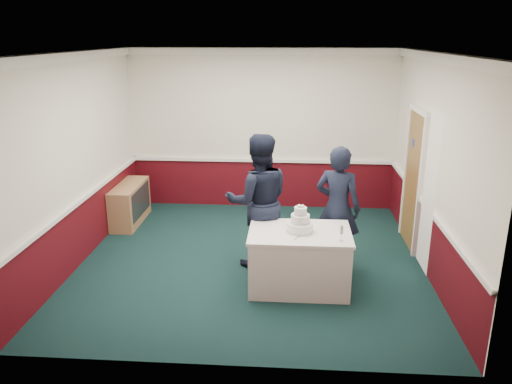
# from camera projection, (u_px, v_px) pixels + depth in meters

# --- Properties ---
(ground) EXTENTS (5.00, 5.00, 0.00)m
(ground) POSITION_uv_depth(u_px,v_px,m) (251.00, 260.00, 7.45)
(ground) COLOR #112929
(ground) RESTS_ON ground
(room_shell) EXTENTS (5.00, 5.00, 3.00)m
(room_shell) POSITION_uv_depth(u_px,v_px,m) (259.00, 122.00, 7.44)
(room_shell) COLOR silver
(room_shell) RESTS_ON ground
(sideboard) EXTENTS (0.41, 1.20, 0.70)m
(sideboard) POSITION_uv_depth(u_px,v_px,m) (130.00, 204.00, 8.86)
(sideboard) COLOR #A4754F
(sideboard) RESTS_ON ground
(cake_table) EXTENTS (1.32, 0.92, 0.79)m
(cake_table) POSITION_uv_depth(u_px,v_px,m) (299.00, 259.00, 6.56)
(cake_table) COLOR white
(cake_table) RESTS_ON ground
(wedding_cake) EXTENTS (0.35, 0.35, 0.36)m
(wedding_cake) POSITION_uv_depth(u_px,v_px,m) (300.00, 223.00, 6.41)
(wedding_cake) COLOR white
(wedding_cake) RESTS_ON cake_table
(cake_knife) EXTENTS (0.10, 0.21, 0.00)m
(cake_knife) POSITION_uv_depth(u_px,v_px,m) (298.00, 237.00, 6.25)
(cake_knife) COLOR silver
(cake_knife) RESTS_ON cake_table
(champagne_flute) EXTENTS (0.05, 0.05, 0.21)m
(champagne_flute) POSITION_uv_depth(u_px,v_px,m) (341.00, 231.00, 6.10)
(champagne_flute) COLOR silver
(champagne_flute) RESTS_ON cake_table
(person_man) EXTENTS (1.06, 0.90, 1.94)m
(person_man) POSITION_uv_depth(u_px,v_px,m) (258.00, 201.00, 7.03)
(person_man) COLOR black
(person_man) RESTS_ON ground
(person_woman) EXTENTS (0.76, 0.64, 1.78)m
(person_woman) POSITION_uv_depth(u_px,v_px,m) (338.00, 208.00, 7.00)
(person_woman) COLOR black
(person_woman) RESTS_ON ground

